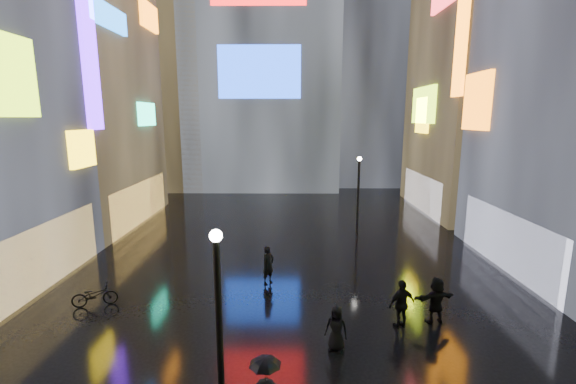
{
  "coord_description": "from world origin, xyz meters",
  "views": [
    {
      "loc": [
        0.13,
        -1.76,
        7.67
      ],
      "look_at": [
        0.0,
        12.0,
        5.0
      ],
      "focal_mm": 24.0,
      "sensor_mm": 36.0,
      "label": 1
    }
  ],
  "objects_px": {
    "pedestrian_3": "(402,304)",
    "bicycle": "(95,295)",
    "lamp_near": "(219,321)",
    "lamp_far": "(358,191)"
  },
  "relations": [
    {
      "from": "lamp_far",
      "to": "pedestrian_3",
      "type": "distance_m",
      "value": 11.8
    },
    {
      "from": "pedestrian_3",
      "to": "bicycle",
      "type": "xyz_separation_m",
      "value": [
        -12.18,
        1.53,
        -0.45
      ]
    },
    {
      "from": "lamp_far",
      "to": "pedestrian_3",
      "type": "xyz_separation_m",
      "value": [
        -0.31,
        -11.62,
        -2.02
      ]
    },
    {
      "from": "pedestrian_3",
      "to": "bicycle",
      "type": "bearing_deg",
      "value": -28.79
    },
    {
      "from": "lamp_near",
      "to": "bicycle",
      "type": "distance_m",
      "value": 9.37
    },
    {
      "from": "bicycle",
      "to": "lamp_far",
      "type": "bearing_deg",
      "value": -68.22
    },
    {
      "from": "pedestrian_3",
      "to": "bicycle",
      "type": "height_order",
      "value": "pedestrian_3"
    },
    {
      "from": "lamp_near",
      "to": "pedestrian_3",
      "type": "relative_size",
      "value": 2.82
    },
    {
      "from": "lamp_far",
      "to": "lamp_near",
      "type": "bearing_deg",
      "value": -110.29
    },
    {
      "from": "lamp_near",
      "to": "bicycle",
      "type": "bearing_deg",
      "value": 135.13
    }
  ]
}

